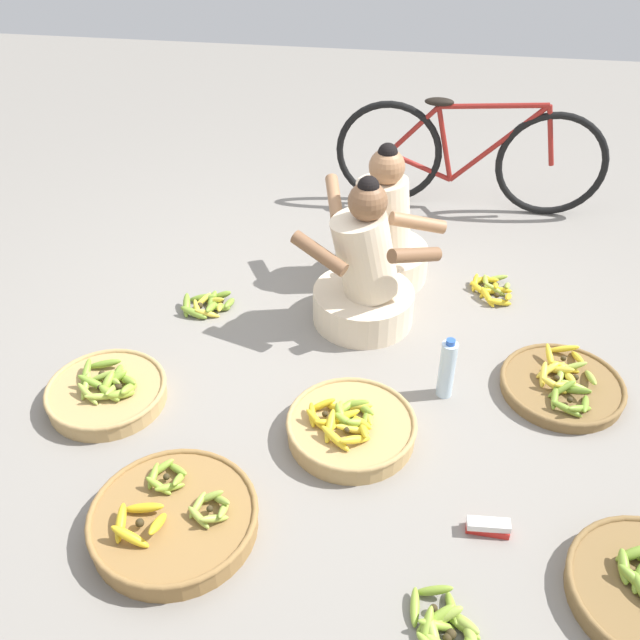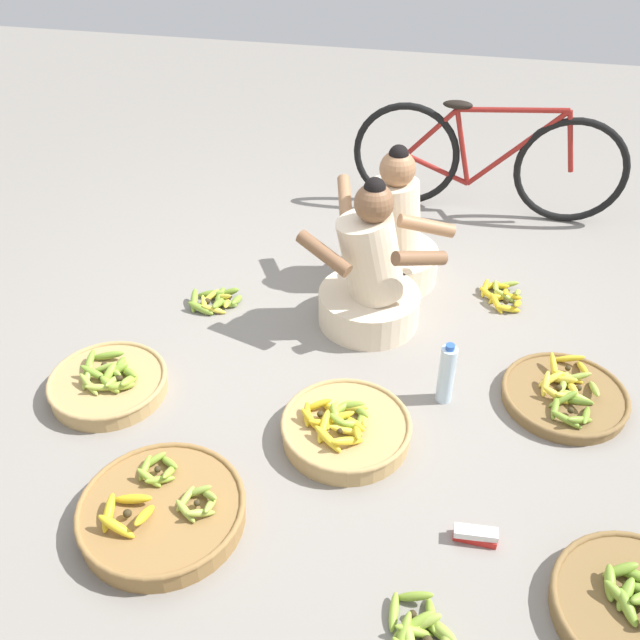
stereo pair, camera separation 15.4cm
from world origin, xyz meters
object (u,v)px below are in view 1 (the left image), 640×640
packet_carton_stack (488,527)px  bicycle_leaning (468,156)px  banana_basket_back_center (562,385)px  banana_basket_mid_left (107,392)px  loose_bananas_near_bicycle (492,289)px  banana_basket_front_center (174,518)px  vendor_woman_front (364,278)px  water_bottle (447,369)px  vendor_woman_behind (382,236)px  banana_basket_front_left (351,427)px  loose_bananas_back_right (208,304)px  loose_bananas_mid_right (446,629)px

packet_carton_stack → bicycle_leaning: bearing=91.5°
banana_basket_back_center → banana_basket_mid_left: banana_basket_mid_left is taller
banana_basket_mid_left → loose_bananas_near_bicycle: 2.10m
banana_basket_back_center → packet_carton_stack: size_ratio=3.48×
bicycle_leaning → banana_basket_mid_left: size_ratio=3.15×
banana_basket_front_center → packet_carton_stack: size_ratio=3.92×
bicycle_leaning → packet_carton_stack: (0.07, -2.59, -0.33)m
vendor_woman_front → water_bottle: bearing=-50.2°
vendor_woman_behind → loose_bananas_near_bicycle: 0.67m
banana_basket_front_left → banana_basket_front_center: 0.83m
banana_basket_back_center → packet_carton_stack: bearing=-113.7°
vendor_woman_behind → banana_basket_front_center: vendor_woman_behind is taller
banana_basket_front_center → loose_bananas_near_bicycle: banana_basket_front_center is taller
banana_basket_front_left → packet_carton_stack: 0.70m
banana_basket_front_center → loose_bananas_back_right: banana_basket_front_center is taller
vendor_woman_front → banana_basket_front_left: bearing=-87.8°
banana_basket_back_center → packet_carton_stack: banana_basket_back_center is taller
vendor_woman_behind → water_bottle: bearing=-68.7°
loose_bananas_mid_right → packet_carton_stack: 0.46m
bicycle_leaning → loose_bananas_mid_right: bearing=-91.6°
banana_basket_mid_left → water_bottle: water_bottle is taller
banana_basket_back_center → loose_bananas_back_right: (-1.79, 0.39, -0.01)m
bicycle_leaning → loose_bananas_mid_right: 3.04m
loose_bananas_near_bicycle → vendor_woman_front: bearing=-152.9°
vendor_woman_behind → loose_bananas_mid_right: 2.17m
vendor_woman_behind → water_bottle: size_ratio=2.51×
vendor_woman_front → packet_carton_stack: size_ratio=5.01×
banana_basket_mid_left → loose_bananas_near_bicycle: (1.76, 1.13, -0.03)m
loose_bananas_back_right → packet_carton_stack: loose_bananas_back_right is taller
loose_bananas_near_bicycle → packet_carton_stack: bearing=-92.9°
bicycle_leaning → loose_bananas_back_right: 1.95m
banana_basket_back_center → water_bottle: bearing=-170.0°
bicycle_leaning → loose_bananas_mid_right: (-0.08, -3.02, -0.33)m
banana_basket_front_left → loose_bananas_mid_right: (0.41, -0.84, -0.03)m
vendor_woman_front → vendor_woman_behind: (0.06, 0.43, -0.01)m
banana_basket_front_center → loose_bananas_mid_right: bearing=-15.2°
packet_carton_stack → banana_basket_back_center: bearing=66.3°
vendor_woman_front → banana_basket_mid_left: 1.35m
loose_bananas_near_bicycle → banana_basket_front_center: bearing=-125.4°
loose_bananas_near_bicycle → loose_bananas_back_right: bearing=-165.9°
vendor_woman_behind → banana_basket_mid_left: (-1.14, -1.22, -0.20)m
banana_basket_back_center → loose_bananas_back_right: size_ratio=2.03×
vendor_woman_behind → bicycle_leaning: vendor_woman_behind is taller
banana_basket_mid_left → loose_bananas_mid_right: (1.53, -0.90, -0.02)m
loose_bananas_near_bicycle → bicycle_leaning: bearing=98.7°
bicycle_leaning → banana_basket_front_left: bicycle_leaning is taller
bicycle_leaning → water_bottle: size_ratio=5.37×
loose_bananas_back_right → packet_carton_stack: (1.43, -1.22, 0.00)m
bicycle_leaning → loose_bananas_back_right: bicycle_leaning is taller
banana_basket_mid_left → loose_bananas_back_right: 0.80m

